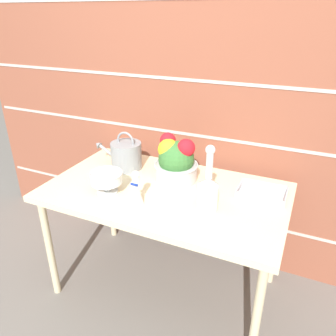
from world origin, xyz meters
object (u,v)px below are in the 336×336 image
object	(u,v)px
crystal_pedestal_bowl	(107,179)
figurine_vase	(136,191)
flower_planter	(176,161)
watering_can	(126,155)
wire_tray	(262,193)
glass_decanter	(208,191)

from	to	relation	value
crystal_pedestal_bowl	figurine_vase	size ratio (longest dim) A/B	0.95
crystal_pedestal_bowl	figurine_vase	bearing A→B (deg)	-11.40
flower_planter	watering_can	bearing A→B (deg)	176.87
watering_can	wire_tray	xyz separation A→B (m)	(0.88, 0.00, -0.08)
figurine_vase	wire_tray	bearing A→B (deg)	32.23
glass_decanter	wire_tray	xyz separation A→B (m)	(0.23, 0.27, -0.10)
figurine_vase	wire_tray	size ratio (longest dim) A/B	0.74
watering_can	figurine_vase	xyz separation A→B (m)	(0.29, -0.37, -0.01)
flower_planter	glass_decanter	size ratio (longest dim) A/B	0.78
crystal_pedestal_bowl	wire_tray	bearing A→B (deg)	22.18
crystal_pedestal_bowl	figurine_vase	world-z (taller)	figurine_vase
crystal_pedestal_bowl	flower_planter	world-z (taller)	flower_planter
watering_can	flower_planter	bearing A→B (deg)	-3.13
flower_planter	wire_tray	bearing A→B (deg)	2.33
watering_can	wire_tray	bearing A→B (deg)	0.09
glass_decanter	figurine_vase	world-z (taller)	glass_decanter
watering_can	glass_decanter	distance (m)	0.70
watering_can	figurine_vase	world-z (taller)	watering_can
watering_can	flower_planter	world-z (taller)	flower_planter
flower_planter	figurine_vase	distance (m)	0.36
watering_can	crystal_pedestal_bowl	world-z (taller)	watering_can
wire_tray	figurine_vase	bearing A→B (deg)	-147.77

